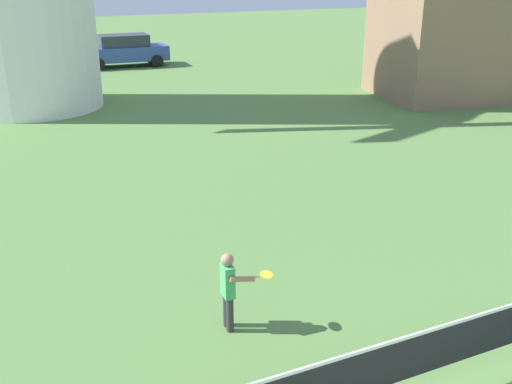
# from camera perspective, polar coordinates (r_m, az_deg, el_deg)

# --- Properties ---
(tennis_net) EXTENTS (6.05, 0.06, 1.10)m
(tennis_net) POSITION_cam_1_polar(r_m,az_deg,el_deg) (6.46, 7.78, -17.83)
(tennis_net) COLOR black
(tennis_net) RESTS_ON ground_plane
(player_far) EXTENTS (0.69, 0.51, 1.16)m
(player_far) POSITION_cam_1_polar(r_m,az_deg,el_deg) (8.06, -2.58, -9.22)
(player_far) COLOR #333338
(player_far) RESTS_ON ground_plane
(parked_car_green) EXTENTS (4.21, 1.94, 1.56)m
(parked_car_green) POSITION_cam_1_polar(r_m,az_deg,el_deg) (29.75, -23.22, 11.96)
(parked_car_green) COLOR #1E6638
(parked_car_green) RESTS_ON ground_plane
(parked_car_blue) EXTENTS (4.29, 2.03, 1.56)m
(parked_car_blue) POSITION_cam_1_polar(r_m,az_deg,el_deg) (30.73, -12.73, 13.37)
(parked_car_blue) COLOR #334C99
(parked_car_blue) RESTS_ON ground_plane
(chapel) EXTENTS (7.02, 5.67, 7.60)m
(chapel) POSITION_cam_1_polar(r_m,az_deg,el_deg) (24.07, 19.78, 16.56)
(chapel) COLOR #937056
(chapel) RESTS_ON ground_plane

